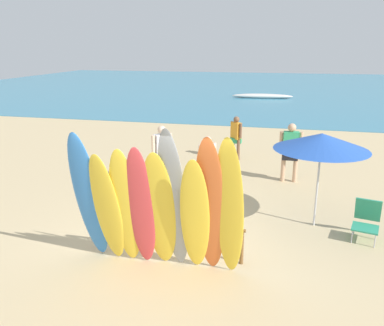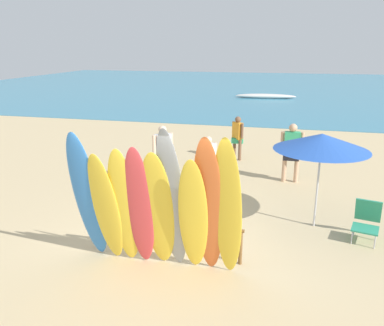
{
  "view_description": "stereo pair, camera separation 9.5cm",
  "coord_description": "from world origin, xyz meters",
  "px_view_note": "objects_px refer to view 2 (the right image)",
  "views": [
    {
      "loc": [
        1.96,
        -6.45,
        3.82
      ],
      "look_at": [
        0.0,
        2.0,
        1.24
      ],
      "focal_mm": 37.16,
      "sensor_mm": 36.0,
      "label": 1
    },
    {
      "loc": [
        2.05,
        -6.43,
        3.82
      ],
      "look_at": [
        0.0,
        2.0,
        1.24
      ],
      "focal_mm": 37.16,
      "sensor_mm": 36.0,
      "label": 2
    }
  ],
  "objects_px": {
    "surfboard_yellow_8": "(228,210)",
    "surfboard_yellow_4": "(158,211)",
    "surfboard_yellow_6": "(193,217)",
    "surfboard_orange_7": "(208,208)",
    "surfboard_blue_0": "(88,198)",
    "beachgoer_midbeach": "(238,135)",
    "beach_umbrella": "(322,142)",
    "surfboard_yellow_2": "(124,208)",
    "surfboard_red_3": "(140,208)",
    "beach_chair_red": "(367,219)",
    "beachgoer_by_water": "(292,149)",
    "beachgoer_near_rack": "(163,151)",
    "surfboard_yellow_1": "(106,209)",
    "beachgoer_photographing": "(208,159)",
    "surfboard_grey_5": "(172,202)",
    "distant_boat": "(266,96)",
    "surfboard_rack": "(167,229)"
  },
  "relations": [
    {
      "from": "beachgoer_by_water",
      "to": "beach_umbrella",
      "type": "bearing_deg",
      "value": 98.16
    },
    {
      "from": "surfboard_yellow_2",
      "to": "surfboard_grey_5",
      "type": "distance_m",
      "value": 0.88
    },
    {
      "from": "surfboard_blue_0",
      "to": "surfboard_yellow_2",
      "type": "bearing_deg",
      "value": 2.63
    },
    {
      "from": "surfboard_yellow_4",
      "to": "surfboard_yellow_6",
      "type": "distance_m",
      "value": 0.63
    },
    {
      "from": "beachgoer_photographing",
      "to": "surfboard_yellow_4",
      "type": "bearing_deg",
      "value": 43.37
    },
    {
      "from": "surfboard_rack",
      "to": "surfboard_blue_0",
      "type": "height_order",
      "value": "surfboard_blue_0"
    },
    {
      "from": "beach_umbrella",
      "to": "beachgoer_by_water",
      "type": "bearing_deg",
      "value": 100.62
    },
    {
      "from": "surfboard_rack",
      "to": "surfboard_yellow_1",
      "type": "xyz_separation_m",
      "value": [
        -0.92,
        -0.56,
        0.54
      ]
    },
    {
      "from": "surfboard_red_3",
      "to": "beach_chair_red",
      "type": "height_order",
      "value": "surfboard_red_3"
    },
    {
      "from": "surfboard_blue_0",
      "to": "surfboard_orange_7",
      "type": "relative_size",
      "value": 1.0
    },
    {
      "from": "beachgoer_photographing",
      "to": "beachgoer_by_water",
      "type": "distance_m",
      "value": 2.51
    },
    {
      "from": "surfboard_yellow_6",
      "to": "beach_umbrella",
      "type": "bearing_deg",
      "value": 44.56
    },
    {
      "from": "surfboard_blue_0",
      "to": "surfboard_grey_5",
      "type": "bearing_deg",
      "value": 2.11
    },
    {
      "from": "surfboard_rack",
      "to": "beach_chair_red",
      "type": "xyz_separation_m",
      "value": [
        3.75,
        1.58,
        -0.11
      ]
    },
    {
      "from": "beachgoer_midbeach",
      "to": "beachgoer_photographing",
      "type": "bearing_deg",
      "value": 127.48
    },
    {
      "from": "surfboard_yellow_6",
      "to": "surfboard_yellow_2",
      "type": "bearing_deg",
      "value": 174.32
    },
    {
      "from": "surfboard_yellow_8",
      "to": "beach_umbrella",
      "type": "xyz_separation_m",
      "value": [
        1.56,
        2.51,
        0.63
      ]
    },
    {
      "from": "surfboard_yellow_2",
      "to": "beach_umbrella",
      "type": "relative_size",
      "value": 1.11
    },
    {
      "from": "surfboard_orange_7",
      "to": "beach_chair_red",
      "type": "relative_size",
      "value": 3.14
    },
    {
      "from": "beach_umbrella",
      "to": "surfboard_yellow_4",
      "type": "bearing_deg",
      "value": -138.12
    },
    {
      "from": "beachgoer_photographing",
      "to": "beachgoer_midbeach",
      "type": "xyz_separation_m",
      "value": [
        0.38,
        3.24,
        -0.0
      ]
    },
    {
      "from": "surfboard_yellow_6",
      "to": "surfboard_orange_7",
      "type": "relative_size",
      "value": 0.87
    },
    {
      "from": "surfboard_yellow_1",
      "to": "surfboard_yellow_6",
      "type": "relative_size",
      "value": 0.98
    },
    {
      "from": "surfboard_red_3",
      "to": "distant_boat",
      "type": "relative_size",
      "value": 0.52
    },
    {
      "from": "beachgoer_near_rack",
      "to": "beachgoer_by_water",
      "type": "bearing_deg",
      "value": 150.46
    },
    {
      "from": "surfboard_red_3",
      "to": "distant_boat",
      "type": "height_order",
      "value": "surfboard_red_3"
    },
    {
      "from": "surfboard_yellow_2",
      "to": "beachgoer_near_rack",
      "type": "xyz_separation_m",
      "value": [
        -0.67,
        4.3,
        -0.14
      ]
    },
    {
      "from": "distant_boat",
      "to": "surfboard_rack",
      "type": "bearing_deg",
      "value": -90.81
    },
    {
      "from": "surfboard_grey_5",
      "to": "beach_umbrella",
      "type": "bearing_deg",
      "value": 50.76
    },
    {
      "from": "surfboard_red_3",
      "to": "beachgoer_photographing",
      "type": "relative_size",
      "value": 1.56
    },
    {
      "from": "surfboard_yellow_6",
      "to": "beach_chair_red",
      "type": "bearing_deg",
      "value": 29.25
    },
    {
      "from": "surfboard_red_3",
      "to": "beachgoer_near_rack",
      "type": "height_order",
      "value": "surfboard_red_3"
    },
    {
      "from": "surfboard_yellow_4",
      "to": "surfboard_grey_5",
      "type": "distance_m",
      "value": 0.33
    },
    {
      "from": "surfboard_yellow_4",
      "to": "beachgoer_midbeach",
      "type": "bearing_deg",
      "value": 86.21
    },
    {
      "from": "beachgoer_midbeach",
      "to": "beach_chair_red",
      "type": "relative_size",
      "value": 1.81
    },
    {
      "from": "beachgoer_midbeach",
      "to": "beach_umbrella",
      "type": "relative_size",
      "value": 0.72
    },
    {
      "from": "beachgoer_midbeach",
      "to": "surfboard_yellow_1",
      "type": "bearing_deg",
      "value": 123.92
    },
    {
      "from": "surfboard_yellow_6",
      "to": "surfboard_yellow_4",
      "type": "bearing_deg",
      "value": 170.09
    },
    {
      "from": "surfboard_red_3",
      "to": "beach_umbrella",
      "type": "distance_m",
      "value": 4.03
    },
    {
      "from": "surfboard_yellow_8",
      "to": "surfboard_yellow_4",
      "type": "bearing_deg",
      "value": -177.03
    },
    {
      "from": "beachgoer_midbeach",
      "to": "surfboard_yellow_4",
      "type": "bearing_deg",
      "value": 130.99
    },
    {
      "from": "beachgoer_near_rack",
      "to": "beach_chair_red",
      "type": "distance_m",
      "value": 5.49
    },
    {
      "from": "surfboard_blue_0",
      "to": "beach_chair_red",
      "type": "relative_size",
      "value": 3.14
    },
    {
      "from": "surfboard_red_3",
      "to": "beachgoer_near_rack",
      "type": "distance_m",
      "value": 4.4
    },
    {
      "from": "surfboard_yellow_1",
      "to": "distant_boat",
      "type": "xyz_separation_m",
      "value": [
        1.26,
        24.43,
        -0.92
      ]
    },
    {
      "from": "surfboard_yellow_8",
      "to": "beachgoer_by_water",
      "type": "distance_m",
      "value": 5.53
    },
    {
      "from": "surfboard_rack",
      "to": "beachgoer_photographing",
      "type": "height_order",
      "value": "beachgoer_photographing"
    },
    {
      "from": "surfboard_yellow_1",
      "to": "surfboard_yellow_8",
      "type": "relative_size",
      "value": 0.86
    },
    {
      "from": "beachgoer_photographing",
      "to": "surfboard_yellow_6",
      "type": "bearing_deg",
      "value": 51.86
    },
    {
      "from": "surfboard_yellow_4",
      "to": "distant_boat",
      "type": "xyz_separation_m",
      "value": [
        0.32,
        24.37,
        -0.95
      ]
    }
  ]
}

